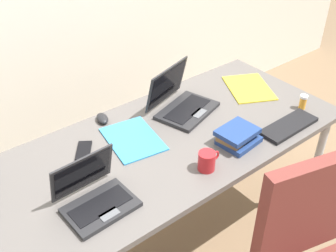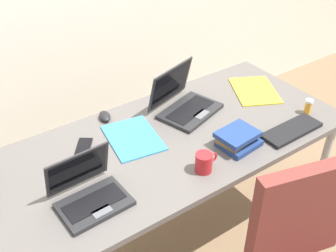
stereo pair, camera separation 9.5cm
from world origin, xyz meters
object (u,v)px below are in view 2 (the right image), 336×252
(external_keyboard, at_px, (292,130))
(paper_folder_center, at_px, (133,138))
(laptop_front_right, at_px, (184,103))
(laptop_near_mouse, at_px, (89,193))
(book_stack, at_px, (238,139))
(paper_folder_front_left, at_px, (255,91))
(coffee_mug, at_px, (204,162))
(computer_mouse, at_px, (105,116))
(cell_phone, at_px, (84,147))
(pill_bottle, at_px, (308,106))

(external_keyboard, bearing_deg, paper_folder_center, 148.45)
(laptop_front_right, height_order, paper_folder_center, laptop_front_right)
(laptop_near_mouse, distance_m, book_stack, 0.74)
(external_keyboard, bearing_deg, laptop_front_right, 124.13)
(paper_folder_front_left, bearing_deg, coffee_mug, -151.54)
(laptop_near_mouse, height_order, computer_mouse, laptop_near_mouse)
(computer_mouse, bearing_deg, paper_folder_front_left, -1.68)
(cell_phone, height_order, coffee_mug, coffee_mug)
(external_keyboard, height_order, book_stack, book_stack)
(laptop_near_mouse, distance_m, computer_mouse, 0.58)
(book_stack, distance_m, paper_folder_center, 0.50)
(laptop_front_right, relative_size, paper_folder_center, 1.24)
(laptop_front_right, relative_size, coffee_mug, 3.39)
(laptop_front_right, bearing_deg, paper_folder_center, -170.39)
(book_stack, xyz_separation_m, paper_folder_center, (-0.38, 0.33, -0.03))
(laptop_front_right, height_order, coffee_mug, laptop_front_right)
(laptop_front_right, relative_size, paper_folder_front_left, 1.24)
(computer_mouse, height_order, book_stack, book_stack)
(paper_folder_center, bearing_deg, laptop_near_mouse, -143.70)
(laptop_near_mouse, height_order, book_stack, laptop_near_mouse)
(cell_phone, xyz_separation_m, paper_folder_front_left, (1.03, -0.08, -0.00))
(coffee_mug, bearing_deg, external_keyboard, -2.89)
(book_stack, bearing_deg, paper_folder_center, 139.32)
(laptop_front_right, bearing_deg, book_stack, -85.66)
(computer_mouse, bearing_deg, pill_bottle, -17.48)
(paper_folder_front_left, distance_m, paper_folder_center, 0.81)
(external_keyboard, xyz_separation_m, paper_folder_center, (-0.67, 0.40, -0.01))
(paper_folder_front_left, bearing_deg, external_keyboard, -109.11)
(laptop_front_right, relative_size, pill_bottle, 4.85)
(paper_folder_front_left, bearing_deg, paper_folder_center, 179.21)
(external_keyboard, height_order, paper_folder_center, external_keyboard)
(cell_phone, distance_m, paper_folder_center, 0.24)
(laptop_front_right, distance_m, computer_mouse, 0.42)
(laptop_front_right, relative_size, external_keyboard, 1.16)
(book_stack, relative_size, paper_folder_front_left, 0.69)
(paper_folder_front_left, distance_m, coffee_mug, 0.76)
(book_stack, distance_m, coffee_mug, 0.25)
(laptop_front_right, relative_size, cell_phone, 2.82)
(paper_folder_front_left, relative_size, coffee_mug, 2.74)
(laptop_front_right, height_order, paper_folder_front_left, laptop_front_right)
(cell_phone, xyz_separation_m, pill_bottle, (1.10, -0.40, 0.04))
(book_stack, bearing_deg, coffee_mug, -168.91)
(computer_mouse, distance_m, paper_folder_center, 0.23)
(laptop_near_mouse, relative_size, paper_folder_center, 0.91)
(laptop_front_right, height_order, book_stack, laptop_front_right)
(paper_folder_center, bearing_deg, book_stack, -40.68)
(external_keyboard, distance_m, computer_mouse, 0.94)
(laptop_near_mouse, xyz_separation_m, paper_folder_front_left, (1.16, 0.25, -0.04))
(external_keyboard, bearing_deg, computer_mouse, 137.60)
(coffee_mug, bearing_deg, laptop_front_right, 63.62)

